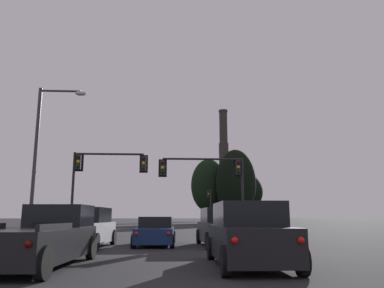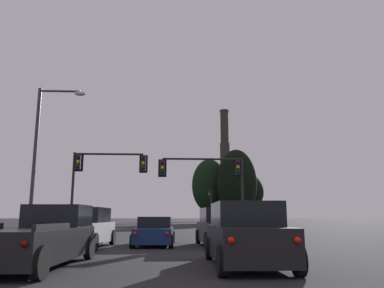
{
  "view_description": "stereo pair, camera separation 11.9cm",
  "coord_description": "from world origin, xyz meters",
  "px_view_note": "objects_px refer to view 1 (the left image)",
  "views": [
    {
      "loc": [
        0.7,
        -2.89,
        1.44
      ],
      "look_at": [
        2.49,
        28.22,
        7.49
      ],
      "focal_mm": 35.0,
      "sensor_mm": 36.0,
      "label": 1
    },
    {
      "loc": [
        0.82,
        -2.9,
        1.44
      ],
      "look_at": [
        2.49,
        28.22,
        7.49
      ],
      "focal_mm": 35.0,
      "sensor_mm": 36.0,
      "label": 2
    }
  ],
  "objects_px": {
    "suv_right_lane_front": "(222,228)",
    "street_lamp": "(43,147)",
    "traffic_light_overhead_left": "(99,172)",
    "suv_right_lane_second": "(248,235)",
    "pickup_truck_left_lane_second": "(43,238)",
    "smokestack": "(224,176)",
    "suv_left_lane_front": "(86,228)",
    "traffic_light_far_right": "(210,202)",
    "sedan_center_lane_front": "(156,232)",
    "traffic_light_overhead_right": "(214,176)"
  },
  "relations": [
    {
      "from": "suv_right_lane_front",
      "to": "street_lamp",
      "type": "relative_size",
      "value": 0.57
    },
    {
      "from": "traffic_light_overhead_left",
      "to": "street_lamp",
      "type": "bearing_deg",
      "value": -113.74
    },
    {
      "from": "suv_right_lane_second",
      "to": "pickup_truck_left_lane_second",
      "type": "bearing_deg",
      "value": 177.76
    },
    {
      "from": "pickup_truck_left_lane_second",
      "to": "smokestack",
      "type": "distance_m",
      "value": 117.4
    },
    {
      "from": "suv_right_lane_front",
      "to": "smokestack",
      "type": "distance_m",
      "value": 109.21
    },
    {
      "from": "suv_right_lane_second",
      "to": "suv_left_lane_front",
      "type": "xyz_separation_m",
      "value": [
        -6.29,
        7.11,
        0.0
      ]
    },
    {
      "from": "pickup_truck_left_lane_second",
      "to": "street_lamp",
      "type": "height_order",
      "value": "street_lamp"
    },
    {
      "from": "suv_left_lane_front",
      "to": "smokestack",
      "type": "relative_size",
      "value": 0.13
    },
    {
      "from": "suv_left_lane_front",
      "to": "suv_right_lane_second",
      "type": "bearing_deg",
      "value": -45.97
    },
    {
      "from": "suv_left_lane_front",
      "to": "pickup_truck_left_lane_second",
      "type": "bearing_deg",
      "value": -85.64
    },
    {
      "from": "suv_right_lane_second",
      "to": "traffic_light_far_right",
      "type": "height_order",
      "value": "traffic_light_far_right"
    },
    {
      "from": "suv_right_lane_second",
      "to": "smokestack",
      "type": "distance_m",
      "value": 116.72
    },
    {
      "from": "pickup_truck_left_lane_second",
      "to": "traffic_light_overhead_left",
      "type": "distance_m",
      "value": 14.59
    },
    {
      "from": "sedan_center_lane_front",
      "to": "street_lamp",
      "type": "relative_size",
      "value": 0.55
    },
    {
      "from": "suv_right_lane_front",
      "to": "smokestack",
      "type": "bearing_deg",
      "value": 79.75
    },
    {
      "from": "smokestack",
      "to": "suv_right_lane_front",
      "type": "bearing_deg",
      "value": -98.31
    },
    {
      "from": "suv_left_lane_front",
      "to": "traffic_light_far_right",
      "type": "bearing_deg",
      "value": 77.29
    },
    {
      "from": "sedan_center_lane_front",
      "to": "suv_left_lane_front",
      "type": "relative_size",
      "value": 0.95
    },
    {
      "from": "suv_right_lane_second",
      "to": "smokestack",
      "type": "xyz_separation_m",
      "value": [
        15.91,
        114.78,
        14.04
      ]
    },
    {
      "from": "suv_right_lane_second",
      "to": "suv_left_lane_front",
      "type": "height_order",
      "value": "same"
    },
    {
      "from": "traffic_light_overhead_left",
      "to": "traffic_light_overhead_right",
      "type": "bearing_deg",
      "value": 1.29
    },
    {
      "from": "suv_right_lane_second",
      "to": "sedan_center_lane_front",
      "type": "bearing_deg",
      "value": 110.79
    },
    {
      "from": "street_lamp",
      "to": "suv_right_lane_second",
      "type": "bearing_deg",
      "value": -45.31
    },
    {
      "from": "traffic_light_overhead_right",
      "to": "street_lamp",
      "type": "distance_m",
      "value": 11.34
    },
    {
      "from": "suv_left_lane_front",
      "to": "sedan_center_lane_front",
      "type": "bearing_deg",
      "value": 24.26
    },
    {
      "from": "suv_right_lane_front",
      "to": "suv_right_lane_second",
      "type": "bearing_deg",
      "value": -93.8
    },
    {
      "from": "traffic_light_far_right",
      "to": "smokestack",
      "type": "height_order",
      "value": "smokestack"
    },
    {
      "from": "traffic_light_overhead_left",
      "to": "traffic_light_far_right",
      "type": "relative_size",
      "value": 1.1
    },
    {
      "from": "suv_right_lane_front",
      "to": "traffic_light_far_right",
      "type": "bearing_deg",
      "value": 83.09
    },
    {
      "from": "pickup_truck_left_lane_second",
      "to": "suv_right_lane_front",
      "type": "xyz_separation_m",
      "value": [
        6.32,
        7.28,
        0.09
      ]
    },
    {
      "from": "traffic_light_overhead_left",
      "to": "suv_left_lane_front",
      "type": "bearing_deg",
      "value": -82.75
    },
    {
      "from": "pickup_truck_left_lane_second",
      "to": "smokestack",
      "type": "height_order",
      "value": "smokestack"
    },
    {
      "from": "traffic_light_overhead_right",
      "to": "smokestack",
      "type": "height_order",
      "value": "smokestack"
    },
    {
      "from": "sedan_center_lane_front",
      "to": "traffic_light_overhead_right",
      "type": "xyz_separation_m",
      "value": [
        3.73,
        6.19,
        3.57
      ]
    },
    {
      "from": "sedan_center_lane_front",
      "to": "smokestack",
      "type": "height_order",
      "value": "smokestack"
    },
    {
      "from": "sedan_center_lane_front",
      "to": "traffic_light_far_right",
      "type": "distance_m",
      "value": 34.43
    },
    {
      "from": "sedan_center_lane_front",
      "to": "pickup_truck_left_lane_second",
      "type": "relative_size",
      "value": 0.85
    },
    {
      "from": "sedan_center_lane_front",
      "to": "suv_right_lane_front",
      "type": "bearing_deg",
      "value": -12.2
    },
    {
      "from": "suv_right_lane_second",
      "to": "traffic_light_overhead_left",
      "type": "bearing_deg",
      "value": 117.47
    },
    {
      "from": "suv_right_lane_front",
      "to": "street_lamp",
      "type": "height_order",
      "value": "street_lamp"
    },
    {
      "from": "traffic_light_overhead_right",
      "to": "sedan_center_lane_front",
      "type": "bearing_deg",
      "value": -121.06
    },
    {
      "from": "suv_left_lane_front",
      "to": "smokestack",
      "type": "bearing_deg",
      "value": 80.88
    },
    {
      "from": "suv_right_lane_second",
      "to": "sedan_center_lane_front",
      "type": "relative_size",
      "value": 1.04
    },
    {
      "from": "sedan_center_lane_front",
      "to": "traffic_light_overhead_left",
      "type": "xyz_separation_m",
      "value": [
        -4.18,
        6.01,
        3.74
      ]
    },
    {
      "from": "suv_right_lane_second",
      "to": "traffic_light_overhead_right",
      "type": "distance_m",
      "value": 14.99
    },
    {
      "from": "suv_right_lane_front",
      "to": "traffic_light_overhead_left",
      "type": "height_order",
      "value": "traffic_light_overhead_left"
    },
    {
      "from": "sedan_center_lane_front",
      "to": "suv_left_lane_front",
      "type": "xyz_separation_m",
      "value": [
        -3.25,
        -1.29,
        0.23
      ]
    },
    {
      "from": "sedan_center_lane_front",
      "to": "traffic_light_overhead_right",
      "type": "distance_m",
      "value": 8.06
    },
    {
      "from": "suv_right_lane_front",
      "to": "street_lamp",
      "type": "bearing_deg",
      "value": 167.02
    },
    {
      "from": "pickup_truck_left_lane_second",
      "to": "traffic_light_far_right",
      "type": "relative_size",
      "value": 1.06
    }
  ]
}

